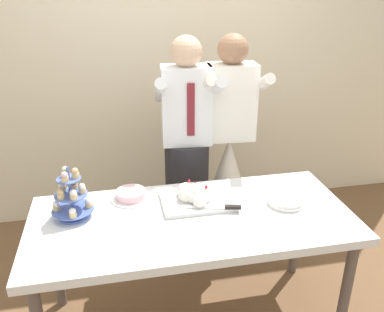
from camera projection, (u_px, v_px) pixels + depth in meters
The scene contains 8 objects.
rear_wall at pixel (156, 50), 3.33m from camera, with size 5.20×0.10×2.90m, color beige.
dessert_table at pixel (192, 227), 2.30m from camera, with size 1.80×0.80×0.78m.
cupcake_stand at pixel (72, 198), 2.22m from camera, with size 0.23×0.23×0.31m.
main_cake_tray at pixel (196, 196), 2.39m from camera, with size 0.43×0.33×0.13m.
plate_stack at pixel (286, 200), 2.39m from camera, with size 0.21×0.22×0.04m.
round_cake at pixel (131, 195), 2.44m from camera, with size 0.24×0.24×0.06m.
person_groom at pixel (187, 164), 2.96m from camera, with size 0.50×0.52×1.66m.
person_bride at pixel (228, 179), 3.10m from camera, with size 0.56×0.56×1.66m.
Camera 1 is at (-0.39, -1.90, 2.00)m, focal length 38.07 mm.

